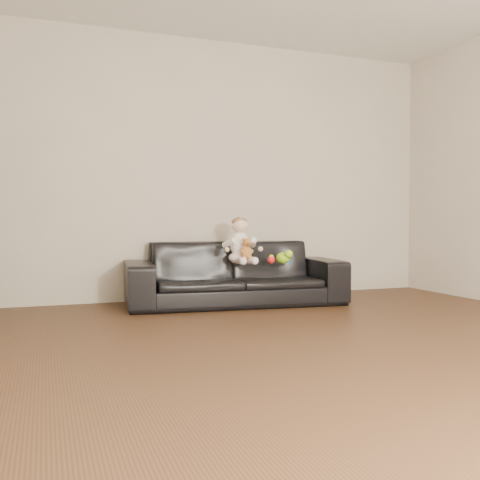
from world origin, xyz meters
name	(u,v)px	position (x,y,z in m)	size (l,w,h in m)	color
floor	(349,367)	(0.00, 0.00, 0.00)	(5.50, 5.50, 0.00)	#462C18
wall_back	(204,170)	(0.00, 2.75, 1.30)	(5.00, 5.00, 0.00)	#BFB4A0
sofa	(235,273)	(0.15, 2.25, 0.29)	(2.01, 0.78, 0.59)	black
baby	(240,243)	(0.17, 2.14, 0.58)	(0.29, 0.36, 0.43)	silver
teddy_bear	(247,249)	(0.18, 2.01, 0.53)	(0.11, 0.11, 0.19)	#AA6A30
toy_green	(283,258)	(0.55, 2.04, 0.44)	(0.13, 0.15, 0.11)	#97E01A
toy_rattle	(271,260)	(0.45, 2.08, 0.42)	(0.07, 0.07, 0.07)	red
toy_blue_disc	(286,262)	(0.61, 2.11, 0.39)	(0.10, 0.10, 0.01)	blue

